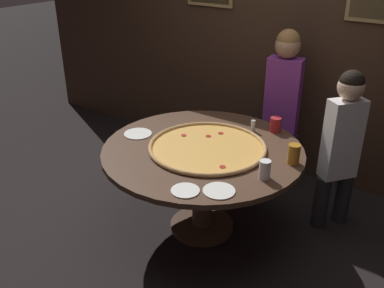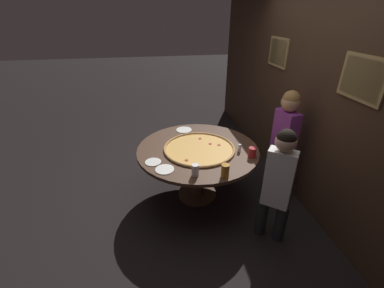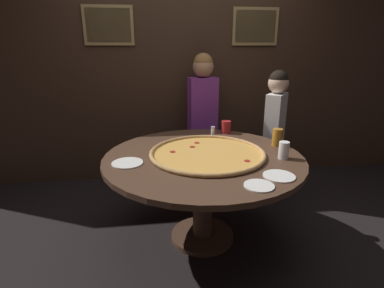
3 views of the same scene
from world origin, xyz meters
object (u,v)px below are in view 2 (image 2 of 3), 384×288
dining_table (198,157)px  white_plate_left_side (153,162)px  drink_cup_beside_pizza (195,170)px  diner_side_right (284,141)px  drink_cup_far_right (225,171)px  white_plate_near_front (184,130)px  giant_pizza (199,148)px  diner_side_left (278,181)px  condiment_shaker (239,148)px  drink_cup_near_left (252,152)px  white_plate_beside_cup (165,169)px

dining_table → white_plate_left_side: bearing=-66.9°
drink_cup_beside_pizza → diner_side_right: 1.27m
drink_cup_far_right → diner_side_right: bearing=118.4°
drink_cup_far_right → white_plate_near_front: 1.25m
giant_pizza → diner_side_left: bearing=38.9°
condiment_shaker → diner_side_left: diner_side_left is taller
drink_cup_far_right → drink_cup_beside_pizza: 0.31m
giant_pizza → drink_cup_beside_pizza: (0.55, -0.15, 0.05)m
drink_cup_near_left → white_plate_near_front: size_ratio=0.54×
drink_cup_beside_pizza → condiment_shaker: 0.75m
diner_side_left → dining_table: bearing=-13.4°
white_plate_left_side → drink_cup_beside_pizza: bearing=51.7°
dining_table → diner_side_left: diner_side_left is taller
white_plate_near_front → condiment_shaker: bearing=38.1°
drink_cup_near_left → white_plate_left_side: 1.16m
drink_cup_beside_pizza → condiment_shaker: size_ratio=1.34×
giant_pizza → diner_side_left: diner_side_left is taller
diner_side_left → drink_cup_far_right: bearing=18.1°
white_plate_beside_cup → diner_side_left: (0.42, 1.12, 0.01)m
dining_table → diner_side_left: (0.84, 0.67, 0.15)m
white_plate_near_front → white_plate_beside_cup: size_ratio=1.09×
diner_side_left → drink_cup_near_left: bearing=-43.3°
dining_table → white_plate_near_front: (-0.57, -0.09, 0.14)m
drink_cup_near_left → drink_cup_beside_pizza: (0.26, -0.73, 0.00)m
white_plate_left_side → white_plate_beside_cup: (0.18, 0.12, 0.00)m
drink_cup_beside_pizza → white_plate_beside_cup: (-0.16, -0.31, -0.06)m
white_plate_left_side → condiment_shaker: (-0.07, 1.06, 0.05)m
drink_cup_near_left → white_plate_beside_cup: 1.05m
drink_cup_near_left → white_plate_left_side: bearing=-93.8°
dining_table → white_plate_left_side: 0.64m
diner_side_left → diner_side_right: bearing=-82.1°
giant_pizza → diner_side_left: (0.81, 0.65, -0.00)m
drink_cup_near_left → condiment_shaker: size_ratio=1.24×
white_plate_beside_cup → white_plate_near_front: bearing=160.0°
white_plate_beside_cup → diner_side_left: diner_side_left is taller
white_plate_beside_cup → diner_side_right: (-0.25, 1.51, 0.09)m
drink_cup_far_right → diner_side_right: size_ratio=0.10×
drink_cup_far_right → drink_cup_near_left: drink_cup_far_right is taller
white_plate_beside_cup → white_plate_left_side: bearing=-146.1°
dining_table → condiment_shaker: 0.55m
white_plate_left_side → diner_side_right: (-0.07, 1.63, 0.09)m
giant_pizza → dining_table: bearing=-158.7°
drink_cup_far_right → condiment_shaker: (-0.49, 0.33, -0.02)m
drink_cup_far_right → white_plate_beside_cup: size_ratio=0.70×
condiment_shaker → diner_side_left: bearing=15.0°
white_plate_beside_cup → diner_side_left: 1.20m
giant_pizza → drink_cup_far_right: bearing=13.2°
diner_side_right → diner_side_left: size_ratio=1.11×
drink_cup_near_left → diner_side_left: (0.52, 0.08, -0.05)m
drink_cup_beside_pizza → diner_side_left: size_ratio=0.10×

